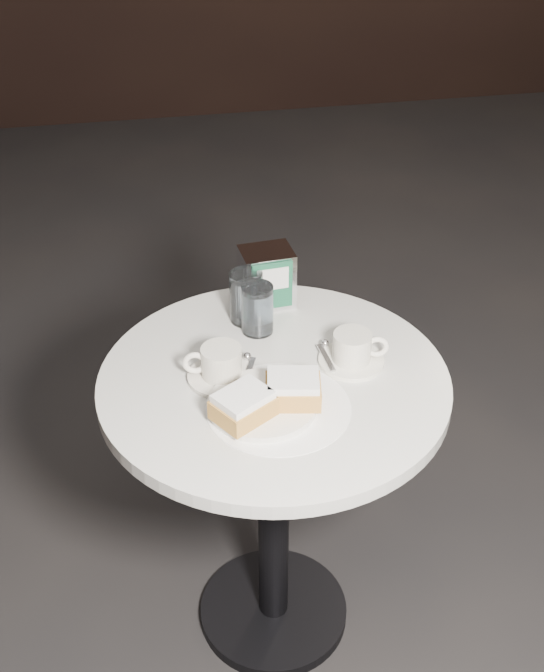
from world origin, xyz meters
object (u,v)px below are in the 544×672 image
(water_glass_left, at_px, (246,298))
(beignet_plate, at_px, (266,400))
(cafe_table, at_px, (274,451))
(water_glass_right, at_px, (257,310))
(coffee_cup_left, at_px, (221,366))
(coffee_cup_right, at_px, (353,350))
(napkin_dispenser, at_px, (267,277))

(water_glass_left, bearing_deg, beignet_plate, -92.79)
(cafe_table, relative_size, water_glass_right, 6.80)
(coffee_cup_left, bearing_deg, coffee_cup_right, 6.82)
(water_glass_left, bearing_deg, coffee_cup_left, -112.98)
(water_glass_left, xyz_separation_m, water_glass_right, (0.02, -0.05, -0.00))
(coffee_cup_right, distance_m, napkin_dispenser, 0.29)
(coffee_cup_right, xyz_separation_m, water_glass_left, (-0.18, 0.19, 0.03))
(cafe_table, xyz_separation_m, coffee_cup_right, (0.16, 0.02, 0.23))
(coffee_cup_left, relative_size, water_glass_left, 1.31)
(water_glass_left, relative_size, napkin_dispenser, 0.88)
(coffee_cup_left, xyz_separation_m, water_glass_left, (0.08, 0.20, 0.03))
(beignet_plate, xyz_separation_m, coffee_cup_right, (0.20, 0.12, 0.00))
(coffee_cup_left, bearing_deg, cafe_table, -2.15)
(cafe_table, distance_m, napkin_dispenser, 0.38)
(water_glass_left, distance_m, napkin_dispenser, 0.08)
(water_glass_left, height_order, water_glass_right, water_glass_left)
(coffee_cup_right, bearing_deg, beignet_plate, -138.28)
(beignet_plate, xyz_separation_m, napkin_dispenser, (0.07, 0.37, 0.04))
(beignet_plate, relative_size, water_glass_right, 2.30)
(cafe_table, relative_size, water_glass_left, 6.42)
(beignet_plate, relative_size, coffee_cup_left, 1.65)
(water_glass_left, bearing_deg, coffee_cup_right, -46.57)
(cafe_table, xyz_separation_m, napkin_dispenser, (0.04, 0.27, 0.26))
(water_glass_right, bearing_deg, beignet_plate, -96.65)
(napkin_dispenser, bearing_deg, water_glass_left, -137.68)
(water_glass_left, bearing_deg, napkin_dispenser, 47.28)
(cafe_table, xyz_separation_m, beignet_plate, (-0.03, -0.10, 0.22))
(water_glass_right, bearing_deg, coffee_cup_right, -41.54)
(coffee_cup_left, bearing_deg, water_glass_right, 63.05)
(beignet_plate, relative_size, napkin_dispenser, 1.92)
(cafe_table, bearing_deg, coffee_cup_left, 171.48)
(beignet_plate, xyz_separation_m, coffee_cup_left, (-0.07, 0.12, 0.00))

